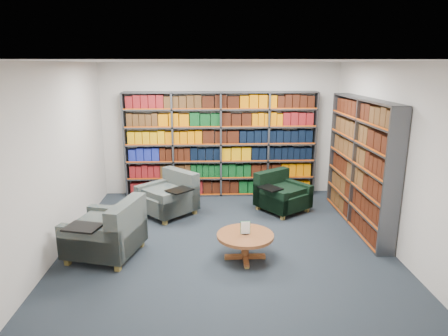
{
  "coord_description": "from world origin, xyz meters",
  "views": [
    {
      "loc": [
        -0.26,
        -5.94,
        2.76
      ],
      "look_at": [
        0.0,
        0.6,
        1.05
      ],
      "focal_mm": 32.0,
      "sensor_mm": 36.0,
      "label": 1
    }
  ],
  "objects_px": {
    "chair_green_right": "(280,195)",
    "chair_teal_left": "(171,197)",
    "chair_teal_front": "(110,234)",
    "coffee_table": "(245,239)"
  },
  "relations": [
    {
      "from": "chair_teal_left",
      "to": "coffee_table",
      "type": "distance_m",
      "value": 2.27
    },
    {
      "from": "chair_green_right",
      "to": "chair_teal_left",
      "type": "bearing_deg",
      "value": -176.95
    },
    {
      "from": "chair_teal_left",
      "to": "coffee_table",
      "type": "bearing_deg",
      "value": -57.0
    },
    {
      "from": "chair_teal_front",
      "to": "coffee_table",
      "type": "relative_size",
      "value": 1.49
    },
    {
      "from": "chair_teal_left",
      "to": "chair_green_right",
      "type": "bearing_deg",
      "value": 3.05
    },
    {
      "from": "chair_green_right",
      "to": "chair_teal_front",
      "type": "bearing_deg",
      "value": -146.98
    },
    {
      "from": "chair_teal_left",
      "to": "chair_teal_front",
      "type": "relative_size",
      "value": 1.0
    },
    {
      "from": "coffee_table",
      "to": "chair_green_right",
      "type": "bearing_deg",
      "value": 66.94
    },
    {
      "from": "chair_green_right",
      "to": "chair_teal_front",
      "type": "xyz_separation_m",
      "value": [
        -2.83,
        -1.84,
        0.05
      ]
    },
    {
      "from": "chair_green_right",
      "to": "chair_teal_front",
      "type": "height_order",
      "value": "chair_teal_front"
    }
  ]
}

